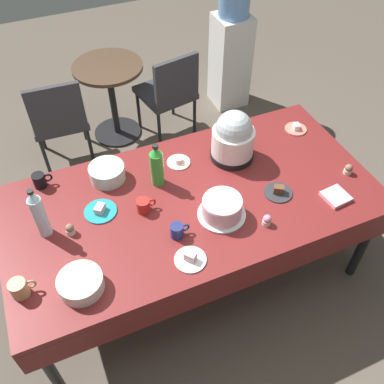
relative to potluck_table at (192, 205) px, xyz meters
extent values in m
plane|color=brown|center=(0.00, 0.00, -0.69)|extent=(9.00, 9.00, 0.00)
cube|color=maroon|center=(0.00, 0.00, 0.04)|extent=(2.20, 1.10, 0.04)
cylinder|color=black|center=(-1.02, -0.47, -0.33)|extent=(0.06, 0.06, 0.71)
cylinder|color=black|center=(1.02, -0.47, -0.33)|extent=(0.06, 0.06, 0.71)
cylinder|color=black|center=(-1.02, 0.47, -0.33)|extent=(0.06, 0.06, 0.71)
cylinder|color=black|center=(1.02, 0.47, -0.33)|extent=(0.06, 0.06, 0.71)
cube|color=maroon|center=(0.00, -0.55, -0.07)|extent=(2.20, 0.01, 0.18)
cube|color=maroon|center=(0.00, 0.55, -0.07)|extent=(2.20, 0.01, 0.18)
cylinder|color=silver|center=(0.10, -0.19, 0.07)|extent=(0.28, 0.28, 0.01)
cylinder|color=beige|center=(0.10, -0.19, 0.13)|extent=(0.23, 0.23, 0.11)
cylinder|color=silver|center=(0.10, -0.19, 0.18)|extent=(0.22, 0.22, 0.01)
cylinder|color=black|center=(0.38, 0.23, 0.08)|extent=(0.28, 0.28, 0.04)
cylinder|color=white|center=(0.38, 0.23, 0.19)|extent=(0.27, 0.27, 0.17)
sphere|color=#B2BCC1|center=(0.38, 0.23, 0.29)|extent=(0.23, 0.23, 0.23)
cylinder|color=#B2C6BC|center=(-0.41, 0.35, 0.11)|extent=(0.22, 0.22, 0.10)
cylinder|color=silver|center=(-0.73, -0.34, 0.10)|extent=(0.22, 0.22, 0.08)
cylinder|color=teal|center=(-0.52, 0.11, 0.07)|extent=(0.19, 0.19, 0.01)
cube|color=beige|center=(-0.52, 0.11, 0.09)|extent=(0.08, 0.08, 0.04)
cylinder|color=#2D2D33|center=(0.49, -0.17, 0.07)|extent=(0.17, 0.17, 0.01)
cube|color=brown|center=(0.49, -0.17, 0.09)|extent=(0.07, 0.07, 0.05)
cylinder|color=#E07266|center=(0.91, 0.31, 0.07)|extent=(0.15, 0.15, 0.01)
cube|color=white|center=(0.91, 0.31, 0.09)|extent=(0.05, 0.06, 0.04)
cylinder|color=beige|center=(0.04, 0.31, 0.07)|extent=(0.15, 0.15, 0.01)
cube|color=beige|center=(0.04, 0.31, 0.09)|extent=(0.05, 0.06, 0.03)
cylinder|color=white|center=(-0.18, -0.40, 0.07)|extent=(0.17, 0.17, 0.01)
cube|color=beige|center=(-0.18, -0.40, 0.09)|extent=(0.07, 0.07, 0.05)
cylinder|color=beige|center=(-0.71, 0.02, 0.08)|extent=(0.05, 0.05, 0.03)
sphere|color=brown|center=(-0.71, 0.02, 0.11)|extent=(0.05, 0.05, 0.05)
cylinder|color=beige|center=(0.30, -0.34, 0.08)|extent=(0.05, 0.05, 0.03)
sphere|color=pink|center=(0.30, -0.34, 0.11)|extent=(0.05, 0.05, 0.05)
cylinder|color=beige|center=(0.97, -0.19, 0.08)|extent=(0.05, 0.05, 0.03)
sphere|color=brown|center=(0.97, -0.19, 0.11)|extent=(0.05, 0.05, 0.05)
cylinder|color=green|center=(-0.14, 0.20, 0.18)|extent=(0.08, 0.08, 0.23)
cone|color=green|center=(-0.14, 0.20, 0.31)|extent=(0.07, 0.07, 0.05)
cylinder|color=black|center=(-0.14, 0.20, 0.35)|extent=(0.04, 0.04, 0.02)
cylinder|color=silver|center=(-0.83, 0.08, 0.19)|extent=(0.07, 0.07, 0.26)
cone|color=silver|center=(-0.83, 0.08, 0.35)|extent=(0.06, 0.06, 0.05)
cylinder|color=black|center=(-0.83, 0.08, 0.39)|extent=(0.03, 0.03, 0.02)
cylinder|color=tan|center=(-1.01, -0.26, 0.11)|extent=(0.09, 0.09, 0.09)
torus|color=tan|center=(-0.96, -0.26, 0.11)|extent=(0.06, 0.01, 0.06)
cylinder|color=#B2231E|center=(-0.29, 0.02, 0.10)|extent=(0.08, 0.08, 0.08)
torus|color=#B2231E|center=(-0.24, 0.02, 0.11)|extent=(0.05, 0.01, 0.05)
cylinder|color=navy|center=(-0.18, -0.22, 0.10)|extent=(0.07, 0.07, 0.08)
torus|color=navy|center=(-0.14, -0.22, 0.11)|extent=(0.05, 0.01, 0.05)
cylinder|color=black|center=(-0.80, 0.45, 0.11)|extent=(0.08, 0.08, 0.09)
torus|color=black|center=(-0.75, 0.45, 0.11)|extent=(0.06, 0.01, 0.06)
cube|color=pink|center=(0.78, -0.33, 0.07)|extent=(0.15, 0.15, 0.02)
cube|color=#333338|center=(-0.55, 1.54, -0.26)|extent=(0.46, 0.46, 0.05)
cube|color=#333338|center=(-0.56, 1.34, -0.04)|extent=(0.42, 0.06, 0.40)
cylinder|color=black|center=(-0.35, 1.72, -0.49)|extent=(0.03, 0.03, 0.40)
cylinder|color=black|center=(-0.73, 1.74, -0.49)|extent=(0.03, 0.03, 0.40)
cylinder|color=black|center=(-0.37, 1.34, -0.49)|extent=(0.03, 0.03, 0.40)
cylinder|color=black|center=(-0.75, 1.36, -0.49)|extent=(0.03, 0.03, 0.40)
cube|color=#333338|center=(0.40, 1.54, -0.26)|extent=(0.51, 0.51, 0.05)
cube|color=#333338|center=(0.44, 1.35, -0.04)|extent=(0.42, 0.12, 0.40)
cylinder|color=black|center=(0.55, 1.76, -0.49)|extent=(0.04, 0.04, 0.40)
cylinder|color=black|center=(0.18, 1.69, -0.49)|extent=(0.04, 0.04, 0.40)
cylinder|color=black|center=(0.62, 1.39, -0.49)|extent=(0.04, 0.04, 0.40)
cylinder|color=black|center=(0.25, 1.32, -0.49)|extent=(0.04, 0.04, 0.40)
cylinder|color=#473323|center=(-0.05, 1.69, 0.02)|extent=(0.60, 0.60, 0.03)
cylinder|color=black|center=(-0.05, 1.69, -0.33)|extent=(0.06, 0.06, 0.67)
cylinder|color=black|center=(-0.05, 1.69, -0.68)|extent=(0.44, 0.44, 0.02)
cube|color=silver|center=(1.16, 1.76, -0.24)|extent=(0.32, 0.32, 0.90)
camera|label=1|loc=(-0.67, -1.56, 1.92)|focal=40.00mm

